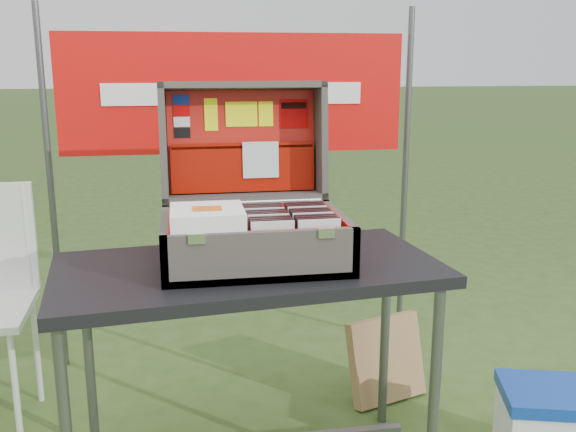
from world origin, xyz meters
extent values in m
cube|color=black|center=(-0.05, 0.09, 0.77)|extent=(1.32, 0.76, 0.04)
cylinder|color=#59595B|center=(0.52, -0.16, 0.37)|extent=(0.04, 0.04, 0.75)
cylinder|color=#59595B|center=(-0.62, 0.35, 0.37)|extent=(0.04, 0.04, 0.75)
cylinder|color=#59595B|center=(0.52, 0.35, 0.37)|extent=(0.04, 0.04, 0.75)
cube|color=#443D36|center=(-0.03, 0.10, 0.80)|extent=(0.60, 0.43, 0.02)
cube|color=#443D36|center=(-0.03, -0.11, 0.87)|extent=(0.60, 0.02, 0.16)
cube|color=#443D36|center=(-0.03, 0.30, 0.87)|extent=(0.60, 0.02, 0.16)
cube|color=#443D36|center=(-0.32, 0.10, 0.87)|extent=(0.02, 0.43, 0.16)
cube|color=#443D36|center=(0.26, 0.10, 0.87)|extent=(0.02, 0.43, 0.16)
cube|color=red|center=(-0.03, 0.10, 0.81)|extent=(0.55, 0.38, 0.01)
cube|color=silver|center=(-0.22, -0.12, 0.94)|extent=(0.05, 0.01, 0.03)
cube|color=silver|center=(0.16, -0.12, 0.94)|extent=(0.05, 0.01, 0.03)
cylinder|color=silver|center=(-0.03, 0.31, 0.95)|extent=(0.54, 0.02, 0.02)
cube|color=#443D36|center=(-0.03, 0.48, 1.15)|extent=(0.60, 0.06, 0.43)
cube|color=#443D36|center=(-0.03, 0.43, 1.36)|extent=(0.60, 0.16, 0.04)
cube|color=#443D36|center=(-0.03, 0.39, 0.95)|extent=(0.60, 0.16, 0.04)
cube|color=#443D36|center=(-0.32, 0.41, 1.16)|extent=(0.02, 0.20, 0.44)
cube|color=#443D36|center=(0.26, 0.41, 1.16)|extent=(0.02, 0.20, 0.44)
cube|color=red|center=(-0.03, 0.46, 1.15)|extent=(0.55, 0.04, 0.38)
cube|color=red|center=(-0.03, -0.09, 0.88)|extent=(0.55, 0.01, 0.14)
cube|color=red|center=(-0.03, 0.29, 0.88)|extent=(0.55, 0.01, 0.14)
cube|color=red|center=(-0.30, 0.10, 0.88)|extent=(0.01, 0.38, 0.14)
cube|color=red|center=(0.24, 0.10, 0.88)|extent=(0.01, 0.38, 0.14)
cube|color=#8A0D02|center=(-0.03, 0.44, 1.05)|extent=(0.53, 0.05, 0.17)
cube|color=#8A0D02|center=(-0.03, 0.44, 1.14)|extent=(0.52, 0.02, 0.02)
cube|color=silver|center=(0.04, 0.42, 1.09)|extent=(0.13, 0.02, 0.13)
cube|color=#1933B2|center=(-0.25, 0.47, 1.31)|extent=(0.06, 0.01, 0.04)
cube|color=#C60302|center=(-0.25, 0.47, 1.27)|extent=(0.06, 0.01, 0.04)
cube|color=white|center=(-0.25, 0.46, 1.23)|extent=(0.06, 0.01, 0.04)
cube|color=black|center=(-0.25, 0.46, 1.19)|extent=(0.06, 0.01, 0.04)
cube|color=#F5FD0D|center=(-0.14, 0.47, 1.25)|extent=(0.05, 0.01, 0.12)
cube|color=#F5FD0D|center=(-0.03, 0.47, 1.25)|extent=(0.12, 0.01, 0.09)
cube|color=#F5FD0D|center=(0.06, 0.47, 1.25)|extent=(0.05, 0.01, 0.09)
cube|color=#C60302|center=(0.17, 0.47, 1.25)|extent=(0.11, 0.01, 0.11)
cube|color=black|center=(0.17, 0.47, 1.28)|extent=(0.10, 0.01, 0.02)
cube|color=silver|center=(0.01, -0.07, 0.89)|extent=(0.13, 0.01, 0.15)
cube|color=black|center=(0.01, -0.04, 0.89)|extent=(0.13, 0.01, 0.15)
cube|color=black|center=(0.01, -0.02, 0.89)|extent=(0.13, 0.01, 0.15)
cube|color=black|center=(0.01, 0.00, 0.89)|extent=(0.13, 0.01, 0.15)
cube|color=silver|center=(0.01, 0.03, 0.89)|extent=(0.13, 0.01, 0.15)
cube|color=black|center=(0.01, 0.05, 0.89)|extent=(0.13, 0.01, 0.15)
cube|color=black|center=(0.01, 0.07, 0.89)|extent=(0.13, 0.01, 0.15)
cube|color=black|center=(0.01, 0.10, 0.89)|extent=(0.13, 0.01, 0.15)
cube|color=silver|center=(0.01, 0.12, 0.89)|extent=(0.13, 0.01, 0.15)
cube|color=black|center=(0.01, 0.14, 0.89)|extent=(0.13, 0.01, 0.15)
cube|color=black|center=(0.01, 0.17, 0.89)|extent=(0.13, 0.01, 0.15)
cube|color=black|center=(0.01, 0.19, 0.89)|extent=(0.13, 0.01, 0.15)
cube|color=silver|center=(0.15, -0.07, 0.89)|extent=(0.13, 0.01, 0.15)
cube|color=black|center=(0.15, -0.04, 0.89)|extent=(0.13, 0.01, 0.15)
cube|color=black|center=(0.15, -0.02, 0.89)|extent=(0.13, 0.01, 0.15)
cube|color=black|center=(0.15, 0.00, 0.89)|extent=(0.13, 0.01, 0.15)
cube|color=silver|center=(0.15, 0.03, 0.89)|extent=(0.13, 0.01, 0.15)
cube|color=black|center=(0.15, 0.05, 0.89)|extent=(0.13, 0.01, 0.15)
cube|color=black|center=(0.15, 0.07, 0.89)|extent=(0.13, 0.01, 0.15)
cube|color=black|center=(0.15, 0.10, 0.89)|extent=(0.13, 0.01, 0.15)
cube|color=silver|center=(0.15, 0.12, 0.89)|extent=(0.13, 0.01, 0.15)
cube|color=black|center=(0.15, 0.14, 0.89)|extent=(0.13, 0.01, 0.15)
cube|color=black|center=(0.15, 0.17, 0.89)|extent=(0.13, 0.01, 0.15)
cube|color=black|center=(0.15, 0.19, 0.89)|extent=(0.13, 0.01, 0.15)
cube|color=white|center=(-0.18, 0.02, 0.95)|extent=(0.23, 0.23, 0.00)
cube|color=white|center=(-0.18, 0.02, 0.96)|extent=(0.23, 0.23, 0.00)
cube|color=white|center=(-0.18, 0.02, 0.96)|extent=(0.23, 0.23, 0.00)
cube|color=white|center=(-0.18, 0.02, 0.97)|extent=(0.23, 0.23, 0.00)
cube|color=white|center=(-0.18, 0.02, 0.97)|extent=(0.23, 0.23, 0.00)
cube|color=white|center=(-0.18, 0.02, 0.98)|extent=(0.23, 0.23, 0.00)
cube|color=white|center=(-0.18, 0.02, 0.98)|extent=(0.23, 0.23, 0.00)
cube|color=white|center=(-0.18, 0.02, 0.99)|extent=(0.23, 0.23, 0.00)
cube|color=white|center=(-0.18, 0.02, 0.99)|extent=(0.23, 0.23, 0.00)
cube|color=white|center=(-0.18, 0.02, 1.00)|extent=(0.23, 0.23, 0.00)
cube|color=#D85919|center=(-0.18, 0.01, 1.00)|extent=(0.09, 0.07, 0.00)
cube|color=#0E3694|center=(1.01, -0.08, 0.31)|extent=(0.44, 0.38, 0.04)
cylinder|color=silver|center=(-0.90, 0.39, 0.25)|extent=(0.02, 0.02, 0.49)
cylinder|color=silver|center=(-0.90, 0.76, 0.25)|extent=(0.02, 0.02, 0.49)
cylinder|color=silver|center=(-0.90, 0.78, 0.72)|extent=(0.02, 0.02, 0.46)
cube|color=#A78456|center=(0.59, 0.53, 0.18)|extent=(0.38, 0.25, 0.37)
cylinder|color=#59595B|center=(-0.85, 1.10, 0.85)|extent=(0.03, 0.03, 1.70)
cylinder|color=#59595B|center=(0.85, 1.10, 0.85)|extent=(0.03, 0.03, 1.70)
cube|color=red|center=(0.00, 1.09, 1.30)|extent=(1.60, 0.02, 0.55)
cube|color=white|center=(0.00, 1.08, 1.30)|extent=(1.20, 0.00, 0.10)
camera|label=1|loc=(-0.26, -1.93, 1.43)|focal=40.00mm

